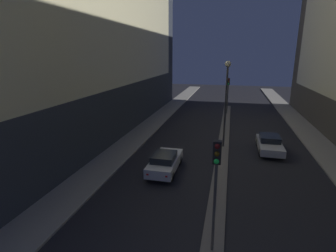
# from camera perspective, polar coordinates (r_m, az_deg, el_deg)

# --- Properties ---
(median_strip) EXTENTS (0.99, 35.33, 0.10)m
(median_strip) POSITION_cam_1_polar(r_m,az_deg,el_deg) (25.42, 12.02, -3.25)
(median_strip) COLOR #66605B
(median_strip) RESTS_ON ground
(traffic_light_near) EXTENTS (0.32, 0.42, 4.83)m
(traffic_light_near) POSITION_cam_1_polar(r_m,az_deg,el_deg) (10.38, 10.42, -10.06)
(traffic_light_near) COLOR #383838
(traffic_light_near) RESTS_ON median_strip
(traffic_light_mid) EXTENTS (0.32, 0.42, 4.83)m
(traffic_light_mid) POSITION_cam_1_polar(r_m,az_deg,el_deg) (36.39, 12.97, 8.09)
(traffic_light_mid) COLOR #383838
(traffic_light_mid) RESTS_ON median_strip
(street_lamp) EXTENTS (0.50, 0.50, 7.40)m
(street_lamp) POSITION_cam_1_polar(r_m,az_deg,el_deg) (22.71, 12.61, 7.66)
(street_lamp) COLOR #383838
(street_lamp) RESTS_ON median_strip
(car_left_lane) EXTENTS (1.76, 4.28, 1.44)m
(car_left_lane) POSITION_cam_1_polar(r_m,az_deg,el_deg) (18.50, -0.68, -7.82)
(car_left_lane) COLOR silver
(car_left_lane) RESTS_ON ground
(car_right_lane) EXTENTS (1.85, 4.34, 1.37)m
(car_right_lane) POSITION_cam_1_polar(r_m,az_deg,el_deg) (23.78, 21.23, -3.62)
(car_right_lane) COLOR #B2B2B7
(car_right_lane) RESTS_ON ground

